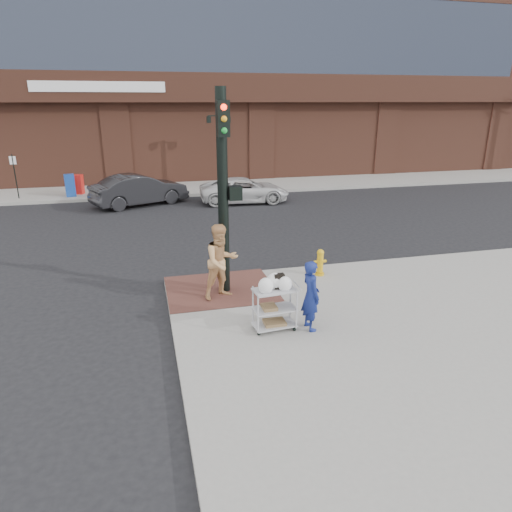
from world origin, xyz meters
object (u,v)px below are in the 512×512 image
object	(u,v)px
traffic_signal_pole	(224,188)
lamp_post	(219,142)
minivan_white	(244,190)
utility_cart	(275,305)
pedestrian_tan	(221,262)
fire_hydrant	(320,262)
woman_blue	(311,295)
sedan_dark	(140,190)

from	to	relation	value
traffic_signal_pole	lamp_post	bearing A→B (deg)	80.76
minivan_white	utility_cart	bearing A→B (deg)	173.77
traffic_signal_pole	minivan_white	xyz separation A→B (m)	(3.01, 11.19, -2.22)
pedestrian_tan	traffic_signal_pole	bearing A→B (deg)	44.00
utility_cart	fire_hydrant	size ratio (longest dim) A/B	1.64
pedestrian_tan	minivan_white	world-z (taller)	pedestrian_tan
pedestrian_tan	utility_cart	world-z (taller)	pedestrian_tan
utility_cart	fire_hydrant	distance (m)	3.53
traffic_signal_pole	pedestrian_tan	size ratio (longest dim) A/B	2.65
lamp_post	woman_blue	size ratio (longest dim) A/B	2.59
sedan_dark	fire_hydrant	world-z (taller)	sedan_dark
minivan_white	fire_hydrant	xyz separation A→B (m)	(-0.23, -10.72, -0.07)
woman_blue	utility_cart	bearing A→B (deg)	73.12
minivan_white	pedestrian_tan	bearing A→B (deg)	168.39
sedan_dark	traffic_signal_pole	bearing A→B (deg)	165.88
woman_blue	minivan_white	size ratio (longest dim) A/B	0.35
lamp_post	utility_cart	world-z (taller)	lamp_post
lamp_post	utility_cart	xyz separation A→B (m)	(-1.85, -17.56, -1.90)
sedan_dark	utility_cart	bearing A→B (deg)	166.74
traffic_signal_pole	woman_blue	world-z (taller)	traffic_signal_pole
traffic_signal_pole	sedan_dark	world-z (taller)	traffic_signal_pole
woman_blue	sedan_dark	bearing A→B (deg)	7.98
lamp_post	fire_hydrant	world-z (taller)	lamp_post
lamp_post	utility_cart	size ratio (longest dim) A/B	3.19
utility_cart	fire_hydrant	xyz separation A→B (m)	(2.15, 2.80, -0.18)
utility_cart	fire_hydrant	bearing A→B (deg)	52.46
lamp_post	pedestrian_tan	distance (m)	15.89
traffic_signal_pole	fire_hydrant	world-z (taller)	traffic_signal_pole
woman_blue	sedan_dark	size ratio (longest dim) A/B	0.34
pedestrian_tan	sedan_dark	distance (m)	12.32
woman_blue	minivan_white	world-z (taller)	woman_blue
minivan_white	utility_cart	xyz separation A→B (m)	(-2.38, -13.52, 0.10)
traffic_signal_pole	fire_hydrant	xyz separation A→B (m)	(2.78, 0.47, -2.29)
sedan_dark	fire_hydrant	size ratio (longest dim) A/B	5.99
lamp_post	pedestrian_tan	xyz separation A→B (m)	(-2.65, -15.60, -1.53)
minivan_white	fire_hydrant	world-z (taller)	minivan_white
traffic_signal_pole	minivan_white	size ratio (longest dim) A/B	1.13
sedan_dark	lamp_post	bearing A→B (deg)	-76.94
minivan_white	woman_blue	bearing A→B (deg)	176.96
lamp_post	pedestrian_tan	size ratio (longest dim) A/B	2.12
lamp_post	woman_blue	xyz separation A→B (m)	(-1.10, -17.71, -1.69)
woman_blue	sedan_dark	xyz separation A→B (m)	(-3.43, 14.28, -0.17)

